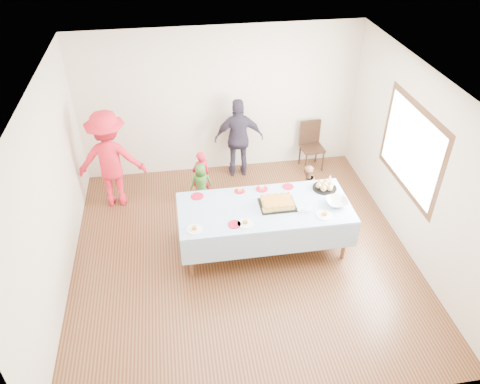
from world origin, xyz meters
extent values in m
plane|color=#482314|center=(0.00, 0.00, 0.00)|extent=(5.00, 5.00, 0.00)
cube|color=beige|center=(0.00, 2.50, 1.35)|extent=(5.00, 0.04, 2.70)
cube|color=beige|center=(0.00, -2.50, 1.35)|extent=(5.00, 0.04, 2.70)
cube|color=beige|center=(-2.50, 0.00, 1.35)|extent=(0.04, 5.00, 2.70)
cube|color=beige|center=(2.50, 0.00, 1.35)|extent=(0.04, 5.00, 2.70)
cube|color=white|center=(0.00, 0.00, 2.70)|extent=(5.00, 5.00, 0.04)
cube|color=#472B16|center=(2.47, 0.20, 1.50)|extent=(0.03, 1.75, 1.35)
cylinder|color=#52311C|center=(-0.78, -0.32, 0.36)|extent=(0.06, 0.06, 0.73)
cylinder|color=#52311C|center=(1.46, -0.32, 0.36)|extent=(0.06, 0.06, 0.73)
cylinder|color=#52311C|center=(-0.78, 0.52, 0.36)|extent=(0.06, 0.06, 0.73)
cylinder|color=#52311C|center=(1.46, 0.52, 0.36)|extent=(0.06, 0.06, 0.73)
cube|color=#52311C|center=(0.34, 0.10, 0.75)|extent=(2.40, 1.00, 0.04)
cube|color=white|center=(0.34, 0.10, 0.78)|extent=(2.50, 1.10, 0.01)
cube|color=black|center=(0.53, 0.11, 0.79)|extent=(0.52, 0.40, 0.01)
cube|color=#DEBF54|center=(0.53, 0.11, 0.83)|extent=(0.44, 0.33, 0.06)
cube|color=#955622|center=(0.53, 0.11, 0.87)|extent=(0.44, 0.33, 0.01)
cylinder|color=black|center=(1.34, 0.41, 0.79)|extent=(0.37, 0.37, 0.02)
sphere|color=tan|center=(1.43, 0.41, 0.84)|extent=(0.09, 0.09, 0.09)
sphere|color=tan|center=(1.39, 0.50, 0.84)|extent=(0.09, 0.09, 0.09)
sphere|color=tan|center=(1.29, 0.50, 0.84)|extent=(0.09, 0.09, 0.09)
sphere|color=tan|center=(1.24, 0.41, 0.84)|extent=(0.09, 0.09, 0.09)
sphere|color=tan|center=(1.29, 0.33, 0.84)|extent=(0.09, 0.09, 0.09)
sphere|color=tan|center=(1.39, 0.33, 0.84)|extent=(0.09, 0.09, 0.09)
sphere|color=tan|center=(1.34, 0.41, 0.84)|extent=(0.09, 0.09, 0.09)
imported|color=silver|center=(1.39, 0.00, 0.82)|extent=(0.32, 0.32, 0.08)
cone|color=white|center=(1.46, 0.54, 0.86)|extent=(0.09, 0.09, 0.16)
cylinder|color=#B40D27|center=(-0.60, 0.51, 0.79)|extent=(0.19, 0.19, 0.01)
cylinder|color=#B40D27|center=(0.05, 0.54, 0.79)|extent=(0.16, 0.16, 0.01)
cylinder|color=#B40D27|center=(0.39, 0.54, 0.79)|extent=(0.18, 0.18, 0.01)
cylinder|color=#B40D27|center=(0.80, 0.54, 0.79)|extent=(0.17, 0.17, 0.01)
cylinder|color=#B40D27|center=(-0.15, -0.23, 0.79)|extent=(0.18, 0.18, 0.01)
cylinder|color=white|center=(-0.70, -0.25, 0.79)|extent=(0.22, 0.22, 0.01)
cylinder|color=white|center=(0.00, -0.23, 0.79)|extent=(0.22, 0.22, 0.01)
cylinder|color=white|center=(1.13, -0.23, 0.79)|extent=(0.23, 0.23, 0.01)
cylinder|color=black|center=(1.54, 2.02, 0.20)|extent=(0.03, 0.03, 0.41)
cylinder|color=black|center=(1.88, 2.04, 0.20)|extent=(0.03, 0.03, 0.41)
cylinder|color=black|center=(1.51, 2.36, 0.20)|extent=(0.03, 0.03, 0.41)
cylinder|color=black|center=(1.85, 2.38, 0.20)|extent=(0.03, 0.03, 0.41)
cube|color=black|center=(1.70, 2.20, 0.43)|extent=(0.43, 0.43, 0.05)
cube|color=black|center=(1.68, 2.38, 0.68)|extent=(0.40, 0.07, 0.47)
imported|color=red|center=(-0.46, 1.55, 0.46)|extent=(0.40, 0.33, 0.93)
imported|color=#316822|center=(-0.48, 1.40, 0.39)|extent=(0.39, 0.27, 0.77)
imported|color=tan|center=(1.26, 1.05, 0.39)|extent=(0.46, 0.41, 0.78)
imported|color=red|center=(-1.92, 1.65, 0.86)|extent=(1.15, 0.71, 1.72)
imported|color=#322C3D|center=(0.30, 2.20, 0.76)|extent=(0.91, 0.43, 1.51)
camera|label=1|loc=(-0.85, -5.14, 4.89)|focal=35.00mm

